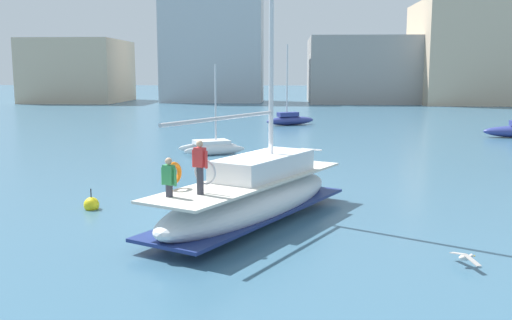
# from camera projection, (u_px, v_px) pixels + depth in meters

# --- Properties ---
(ground_plane) EXTENTS (400.00, 400.00, 0.00)m
(ground_plane) POSITION_uv_depth(u_px,v_px,m) (239.00, 210.00, 20.94)
(ground_plane) COLOR #38607A
(main_sailboat) EXTENTS (6.65, 9.60, 11.73)m
(main_sailboat) POSITION_uv_depth(u_px,v_px,m) (254.00, 195.00, 19.14)
(main_sailboat) COLOR silver
(main_sailboat) RESTS_ON ground
(moored_sloop_near) EXTENTS (4.22, 3.19, 5.46)m
(moored_sloop_near) POSITION_uv_depth(u_px,v_px,m) (212.00, 146.00, 35.35)
(moored_sloop_near) COLOR white
(moored_sloop_near) RESTS_ON ground
(moored_catamaran) EXTENTS (5.00, 3.54, 7.53)m
(moored_catamaran) POSITION_uv_depth(u_px,v_px,m) (290.00, 119.00, 54.49)
(moored_catamaran) COLOR navy
(moored_catamaran) RESTS_ON ground
(seagull) EXTENTS (0.53, 1.14, 0.17)m
(seagull) POSITION_uv_depth(u_px,v_px,m) (466.00, 257.00, 14.78)
(seagull) COLOR silver
(seagull) RESTS_ON ground
(mooring_buoy) EXTENTS (0.56, 0.56, 0.88)m
(mooring_buoy) POSITION_uv_depth(u_px,v_px,m) (91.00, 205.00, 21.00)
(mooring_buoy) COLOR yellow
(mooring_buoy) RESTS_ON ground
(waterfront_buildings) EXTENTS (82.10, 20.64, 19.39)m
(waterfront_buildings) POSITION_uv_depth(u_px,v_px,m) (315.00, 58.00, 94.62)
(waterfront_buildings) COLOR #C6AD8E
(waterfront_buildings) RESTS_ON ground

